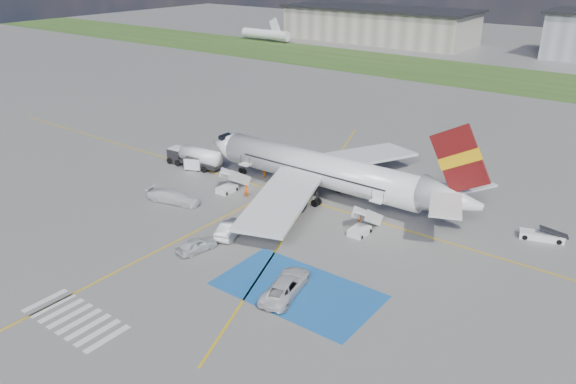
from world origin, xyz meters
name	(u,v)px	position (x,y,z in m)	size (l,w,h in m)	color
ground	(241,240)	(0.00, 0.00, 0.00)	(400.00, 400.00, 0.00)	#60605E
grass_strip	(519,81)	(0.00, 95.00, 0.01)	(400.00, 30.00, 0.01)	#2D4C1E
taxiway_line_main	(309,201)	(0.00, 12.00, 0.01)	(120.00, 0.20, 0.01)	gold
taxiway_line_cross	(130,265)	(-5.00, -10.00, 0.01)	(0.20, 60.00, 0.01)	gold
taxiway_line_diag	(309,201)	(0.00, 12.00, 0.01)	(0.20, 60.00, 0.01)	gold
staging_box	(297,290)	(10.00, -4.00, 0.01)	(14.00, 8.00, 0.01)	#1A559E
crosswalk	(75,319)	(-1.80, -18.00, 0.01)	(9.00, 4.00, 0.01)	silver
terminal_west	(378,25)	(-55.00, 130.00, 5.00)	(60.00, 22.00, 10.00)	gray
airliner	(330,172)	(1.51, 14.00, 3.39)	(36.81, 32.95, 11.92)	silver
airstairs_fwd	(229,186)	(-9.50, 8.70, 0.62)	(1.90, 5.20, 3.60)	silver
airstairs_aft	(362,227)	(9.00, 8.70, 0.62)	(1.90, 5.20, 3.60)	silver
fuel_tanker	(195,159)	(-18.73, 12.07, 1.19)	(8.43, 2.93, 2.83)	black
gpu_cart	(193,164)	(-18.17, 11.17, 0.82)	(2.55, 2.14, 1.82)	silver
belt_loader	(542,236)	(24.39, 18.41, 0.34)	(4.74, 2.81, 1.37)	silver
car_silver_a	(197,245)	(-1.87, -4.35, 0.71)	(1.67, 4.15, 1.41)	silver
car_silver_b	(231,228)	(-1.42, 0.12, 0.80)	(1.69, 4.84, 1.59)	#B6B9BE
van_white_a	(286,283)	(9.47, -4.98, 0.98)	(2.40, 5.21, 1.96)	silver
van_white_b	(173,195)	(-12.32, 2.26, 0.99)	(2.05, 5.04, 1.97)	silver
crew_fwd	(247,192)	(-6.35, 8.28, 0.82)	(0.60, 0.39, 1.64)	#EF5E0C
crew_nose	(264,172)	(-8.92, 14.65, 0.77)	(0.75, 0.58, 1.54)	orange
crew_aft	(360,218)	(8.05, 9.88, 0.95)	(1.11, 0.46, 1.90)	orange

